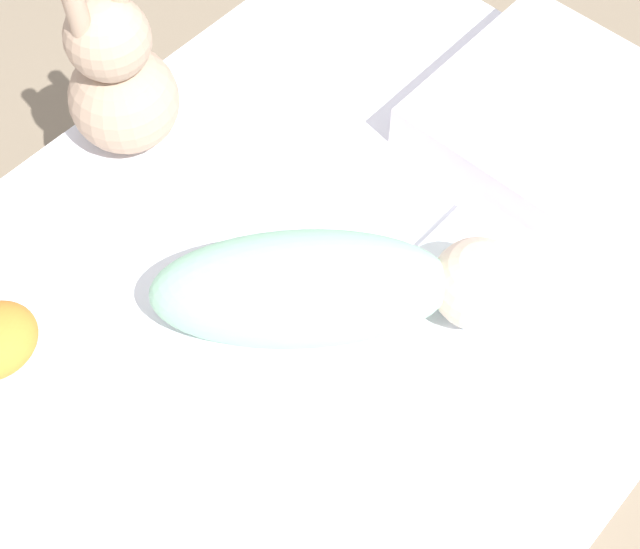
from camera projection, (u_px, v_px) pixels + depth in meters
name	position (u px, v px, depth m)	size (l,w,h in m)	color
ground_plane	(335.00, 332.00, 1.54)	(12.00, 12.00, 0.00)	#7A6B56
bed_mattress	(336.00, 302.00, 1.45)	(1.25, 1.04, 0.21)	white
burp_cloth	(484.00, 279.00, 1.34)	(0.17, 0.21, 0.02)	white
swaddled_baby	(332.00, 288.00, 1.25)	(0.46, 0.46, 0.16)	#99D6B2
pillow	(542.00, 112.00, 1.48)	(0.39, 0.33, 0.08)	white
bunny_plush	(119.00, 81.00, 1.39)	(0.18, 0.18, 0.34)	tan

